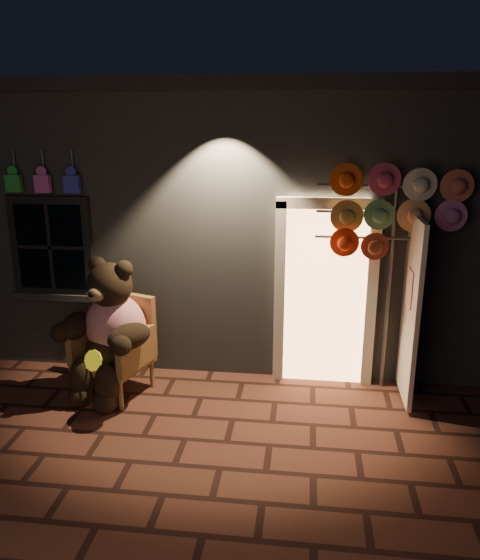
# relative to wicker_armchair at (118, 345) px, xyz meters

# --- Properties ---
(ground) EXTENTS (60.00, 60.00, 0.00)m
(ground) POSITION_rel_wicker_armchair_xyz_m (0.97, -0.94, -0.55)
(ground) COLOR #542A20
(ground) RESTS_ON ground
(shop_building) EXTENTS (7.30, 5.95, 3.51)m
(shop_building) POSITION_rel_wicker_armchair_xyz_m (0.97, 3.05, 1.19)
(shop_building) COLOR slate
(shop_building) RESTS_ON ground
(wicker_armchair) EXTENTS (0.92, 0.88, 1.10)m
(wicker_armchair) POSITION_rel_wicker_armchair_xyz_m (0.00, 0.00, 0.00)
(wicker_armchair) COLOR #9E713D
(wicker_armchair) RESTS_ON ground
(teddy_bear) EXTENTS (1.10, 1.02, 1.59)m
(teddy_bear) POSITION_rel_wicker_armchair_xyz_m (-0.03, -0.14, 0.22)
(teddy_bear) COLOR red
(teddy_bear) RESTS_ON ground
(hat_rack) EXTENTS (1.57, 0.22, 2.54)m
(hat_rack) POSITION_rel_wicker_armchair_xyz_m (2.95, 0.34, 1.53)
(hat_rack) COLOR #59595E
(hat_rack) RESTS_ON ground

